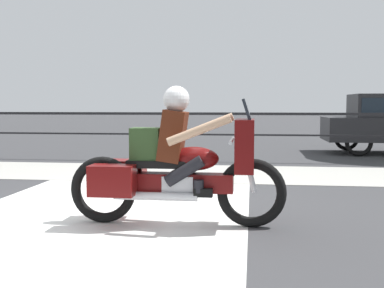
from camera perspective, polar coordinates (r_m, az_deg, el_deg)
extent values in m
plane|color=#38383A|center=(6.15, -9.39, -7.83)|extent=(120.00, 120.00, 0.00)
cube|color=#A8A59E|center=(9.41, -3.49, -3.38)|extent=(44.00, 2.40, 0.01)
cube|color=silver|center=(5.98, -10.37, -8.17)|extent=(3.48, 6.00, 0.01)
cube|color=black|center=(11.25, -1.67, 3.62)|extent=(36.00, 0.04, 0.06)
cube|color=black|center=(11.27, -1.67, 1.16)|extent=(36.00, 0.03, 0.04)
cylinder|color=black|center=(11.27, -1.67, 0.87)|extent=(0.05, 0.05, 1.14)
torus|color=black|center=(5.26, 7.09, -5.78)|extent=(0.75, 0.11, 0.75)
torus|color=black|center=(5.51, -10.48, -5.34)|extent=(0.75, 0.11, 0.75)
cube|color=#5B0C0C|center=(5.30, -1.91, -4.56)|extent=(1.26, 0.22, 0.20)
cube|color=silver|center=(5.31, -1.55, -5.10)|extent=(0.34, 0.26, 0.26)
ellipsoid|color=#5B0C0C|center=(5.24, 0.23, -1.74)|extent=(0.55, 0.30, 0.26)
cube|color=black|center=(5.30, -3.69, -2.32)|extent=(0.73, 0.28, 0.08)
cube|color=#5B0C0C|center=(5.19, 6.26, -0.16)|extent=(0.20, 0.58, 0.56)
cube|color=#1E232B|center=(5.17, 6.52, 4.04)|extent=(0.10, 0.49, 0.24)
cylinder|color=silver|center=(5.19, 4.72, 0.40)|extent=(0.04, 0.70, 0.04)
cylinder|color=silver|center=(5.21, -4.36, -6.20)|extent=(0.91, 0.09, 0.09)
cube|color=#5B0C0C|center=(5.21, -9.41, -4.27)|extent=(0.48, 0.28, 0.33)
cube|color=#5B0C0C|center=(5.66, -8.03, -3.53)|extent=(0.48, 0.28, 0.33)
cylinder|color=silver|center=(5.22, 6.79, -2.99)|extent=(0.18, 0.06, 0.51)
cube|color=#4C1E0F|center=(5.25, -2.28, 0.97)|extent=(0.31, 0.36, 0.58)
sphere|color=tan|center=(5.23, -1.86, 5.11)|extent=(0.23, 0.23, 0.23)
sphere|color=silver|center=(5.23, -1.86, 5.33)|extent=(0.29, 0.29, 0.29)
cylinder|color=black|center=(5.12, -0.89, -3.25)|extent=(0.44, 0.13, 0.34)
cylinder|color=black|center=(5.12, 0.78, -5.02)|extent=(0.11, 0.11, 0.14)
cube|color=black|center=(5.13, 1.34, -5.78)|extent=(0.20, 0.10, 0.09)
cylinder|color=black|center=(5.41, -0.44, -2.81)|extent=(0.44, 0.13, 0.34)
cylinder|color=black|center=(5.42, 1.14, -4.49)|extent=(0.11, 0.11, 0.14)
cube|color=black|center=(5.43, 1.66, -5.21)|extent=(0.20, 0.10, 0.09)
cylinder|color=tan|center=(4.91, 0.84, 1.65)|extent=(0.67, 0.09, 0.34)
cylinder|color=tan|center=(5.50, 1.52, 1.98)|extent=(0.67, 0.09, 0.34)
cube|color=#2D4723|center=(5.32, -5.47, -0.03)|extent=(0.32, 0.24, 0.36)
torus|color=black|center=(13.01, 19.17, 0.15)|extent=(0.70, 0.11, 0.70)
torus|color=black|center=(14.60, 17.85, 0.65)|extent=(0.70, 0.11, 0.70)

